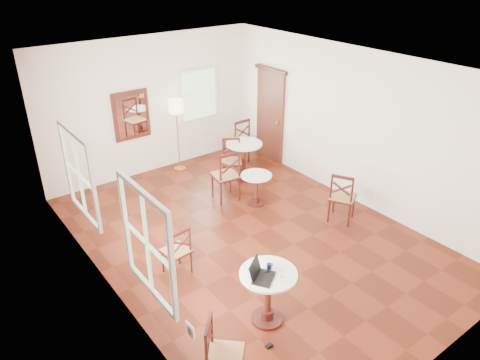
% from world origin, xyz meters
% --- Properties ---
extents(ground, '(7.00, 7.00, 0.00)m').
position_xyz_m(ground, '(0.00, 0.00, 0.00)').
color(ground, '#5F1F10').
rests_on(ground, ground).
extents(room_shell, '(5.02, 7.02, 3.01)m').
position_xyz_m(room_shell, '(-0.06, 0.27, 1.89)').
color(room_shell, white).
rests_on(room_shell, ground).
extents(cafe_table_near, '(0.76, 0.76, 0.81)m').
position_xyz_m(cafe_table_near, '(-1.07, -1.73, 0.50)').
color(cafe_table_near, '#431510').
rests_on(cafe_table_near, ground).
extents(cafe_table_mid, '(0.61, 0.61, 0.64)m').
position_xyz_m(cafe_table_mid, '(0.81, 0.84, 0.40)').
color(cafe_table_mid, '#431510').
rests_on(cafe_table_mid, ground).
extents(cafe_table_back, '(0.78, 0.78, 0.83)m').
position_xyz_m(cafe_table_back, '(1.32, 1.90, 0.51)').
color(cafe_table_back, '#431510').
rests_on(cafe_table_back, ground).
extents(chair_near_a, '(0.42, 0.42, 0.83)m').
position_xyz_m(chair_near_a, '(-1.52, -0.11, 0.42)').
color(chair_near_a, '#431510').
rests_on(chair_near_a, ground).
extents(chair_near_b, '(0.61, 0.61, 0.93)m').
position_xyz_m(chair_near_b, '(-2.14, -2.21, 0.46)').
color(chair_near_b, '#431510').
rests_on(chair_near_b, ground).
extents(chair_mid_a, '(0.57, 0.57, 1.07)m').
position_xyz_m(chair_mid_a, '(0.45, 1.35, 0.53)').
color(chair_mid_a, '#431510').
rests_on(chair_mid_a, ground).
extents(chair_mid_b, '(0.62, 0.62, 0.99)m').
position_xyz_m(chair_mid_b, '(1.68, -0.58, 0.49)').
color(chair_mid_b, '#431510').
rests_on(chair_mid_b, ground).
extents(chair_back_a, '(0.51, 0.51, 1.08)m').
position_xyz_m(chair_back_a, '(1.73, 2.69, 0.54)').
color(chair_back_a, '#431510').
rests_on(chair_back_a, ground).
extents(chair_back_b, '(0.59, 0.59, 0.93)m').
position_xyz_m(chair_back_b, '(1.05, 1.98, 0.46)').
color(chair_back_b, '#431510').
rests_on(chair_back_b, ground).
extents(floor_lamp, '(0.32, 0.32, 1.65)m').
position_xyz_m(floor_lamp, '(0.41, 3.15, 1.40)').
color(floor_lamp, '#BF8C3F').
rests_on(floor_lamp, ground).
extents(laptop, '(0.43, 0.41, 0.24)m').
position_xyz_m(laptop, '(-1.22, -1.74, 0.87)').
color(laptop, black).
rests_on(laptop, cafe_table_near).
extents(mouse, '(0.10, 0.06, 0.04)m').
position_xyz_m(mouse, '(-1.09, -1.72, 0.82)').
color(mouse, black).
rests_on(mouse, cafe_table_near).
extents(navy_mug, '(0.10, 0.07, 0.08)m').
position_xyz_m(navy_mug, '(-1.00, -1.67, 0.84)').
color(navy_mug, black).
rests_on(navy_mug, cafe_table_near).
extents(water_glass, '(0.06, 0.06, 0.11)m').
position_xyz_m(water_glass, '(-1.00, -1.91, 0.86)').
color(water_glass, white).
rests_on(water_glass, cafe_table_near).
extents(power_adapter, '(0.09, 0.05, 0.04)m').
position_xyz_m(power_adapter, '(-1.36, -2.12, 0.02)').
color(power_adapter, black).
rests_on(power_adapter, ground).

